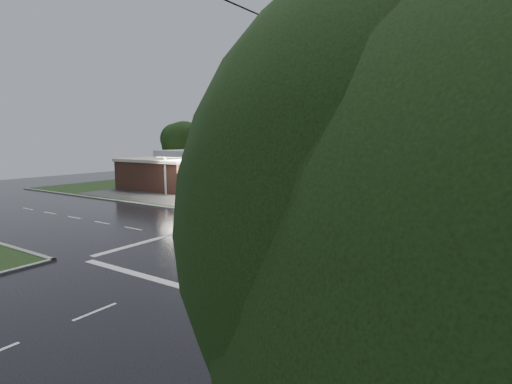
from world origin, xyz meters
The scene contains 14 objects.
ground centered at (0.00, 0.00, 0.00)m, with size 120.00×120.00×0.00m, color black.
grass_nw centered at (-26.00, 26.00, 0.04)m, with size 36.00×36.00×0.08m, color black.
gas_station centered at (-25.68, 19.70, 2.55)m, with size 26.20×18.00×5.60m.
pylon_sign centered at (-10.50, 10.50, 4.01)m, with size 2.00×0.35×6.00m.
utility_pole_nw centered at (-9.50, 9.50, 5.72)m, with size 2.20×0.32×11.00m.
utility_pole_se centered at (9.50, -9.50, 5.72)m, with size 2.20×0.32×11.00m.
utility_pole_n centered at (-9.50, 38.00, 5.47)m, with size 2.20×0.32×10.50m.
traffic_signals centered at (0.02, -0.02, 6.48)m, with size 26.87×26.87×1.47m.
house_near centered at (-20.95, 36.00, 4.41)m, with size 11.05×8.48×8.60m.
house_far centered at (-21.95, 48.00, 4.41)m, with size 11.05×8.48×8.60m.
tree_nw_behind centered at (-33.84, 29.99, 6.18)m, with size 8.93×7.60×10.00m.
car_north centered at (-4.54, 17.12, 0.63)m, with size 1.33×3.81×1.26m, color black.
car_crossing centered at (6.66, 0.45, 0.73)m, with size 1.73×4.30×1.46m, color slate.
car_pump centered at (-15.99, 19.49, 0.60)m, with size 1.67×4.11×1.19m, color #59141A.
Camera 1 is at (14.11, -20.32, 7.06)m, focal length 28.00 mm.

